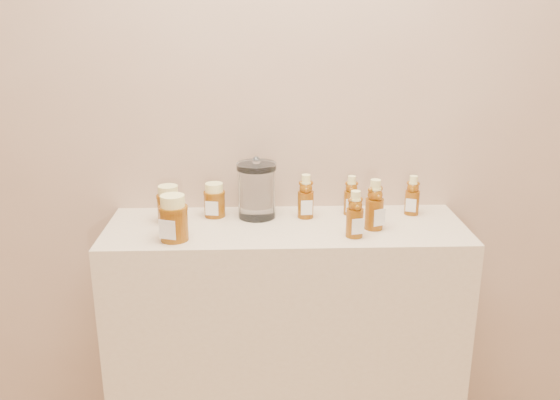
{
  "coord_description": "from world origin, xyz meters",
  "views": [
    {
      "loc": [
        -0.09,
        -0.3,
        1.59
      ],
      "look_at": [
        -0.02,
        1.52,
        1.0
      ],
      "focal_mm": 38.0,
      "sensor_mm": 36.0,
      "label": 1
    }
  ],
  "objects_px": {
    "display_table": "(286,343)",
    "bear_bottle_front_left": "(355,211)",
    "honey_jar_left": "(169,204)",
    "bear_bottle_back_left": "(306,193)",
    "glass_canister": "(257,188)"
  },
  "relations": [
    {
      "from": "display_table",
      "to": "honey_jar_left",
      "type": "height_order",
      "value": "honey_jar_left"
    },
    {
      "from": "display_table",
      "to": "bear_bottle_back_left",
      "type": "xyz_separation_m",
      "value": [
        0.07,
        0.08,
        0.54
      ]
    },
    {
      "from": "display_table",
      "to": "honey_jar_left",
      "type": "bearing_deg",
      "value": 172.97
    },
    {
      "from": "display_table",
      "to": "bear_bottle_back_left",
      "type": "distance_m",
      "value": 0.55
    },
    {
      "from": "honey_jar_left",
      "to": "display_table",
      "type": "bearing_deg",
      "value": -31.38
    },
    {
      "from": "honey_jar_left",
      "to": "bear_bottle_front_left",
      "type": "bearing_deg",
      "value": -38.62
    },
    {
      "from": "honey_jar_left",
      "to": "bear_bottle_back_left",
      "type": "bearing_deg",
      "value": -20.28
    },
    {
      "from": "bear_bottle_back_left",
      "to": "glass_canister",
      "type": "bearing_deg",
      "value": 173.37
    },
    {
      "from": "bear_bottle_back_left",
      "to": "honey_jar_left",
      "type": "relative_size",
      "value": 1.35
    },
    {
      "from": "display_table",
      "to": "bear_bottle_front_left",
      "type": "relative_size",
      "value": 7.02
    },
    {
      "from": "bear_bottle_back_left",
      "to": "glass_canister",
      "type": "xyz_separation_m",
      "value": [
        -0.17,
        0.01,
        0.02
      ]
    },
    {
      "from": "glass_canister",
      "to": "bear_bottle_front_left",
      "type": "bearing_deg",
      "value": -32.55
    },
    {
      "from": "bear_bottle_front_left",
      "to": "glass_canister",
      "type": "height_order",
      "value": "glass_canister"
    },
    {
      "from": "bear_bottle_back_left",
      "to": "glass_canister",
      "type": "distance_m",
      "value": 0.17
    },
    {
      "from": "bear_bottle_front_left",
      "to": "honey_jar_left",
      "type": "bearing_deg",
      "value": 153.61
    }
  ]
}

